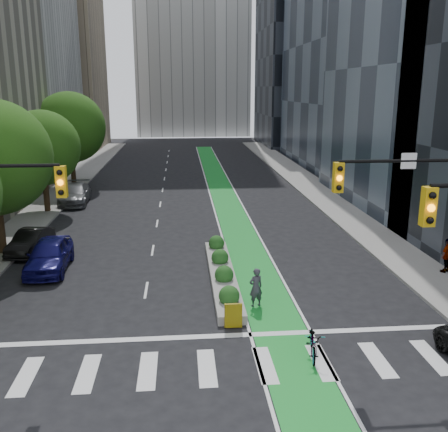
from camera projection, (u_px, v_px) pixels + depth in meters
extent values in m
plane|color=black|center=(205.00, 353.00, 17.98)|extent=(160.00, 160.00, 0.00)
cube|color=gray|center=(47.00, 203.00, 41.09)|extent=(3.60, 90.00, 0.15)
cube|color=gray|center=(327.00, 198.00, 43.07)|extent=(3.60, 90.00, 0.15)
cube|color=#1A922F|center=(221.00, 189.00, 47.18)|extent=(2.20, 70.00, 0.01)
cube|color=tan|center=(53.00, 63.00, 76.75)|extent=(14.00, 16.00, 26.00)
cube|color=black|center=(305.00, 58.00, 81.79)|extent=(14.00, 18.00, 28.00)
cylinder|color=black|center=(45.00, 184.00, 37.73)|extent=(0.44, 0.44, 4.48)
sphere|color=#1E4A10|center=(42.00, 148.00, 37.05)|extent=(5.60, 5.60, 5.60)
cylinder|color=black|center=(72.00, 161.00, 47.29)|extent=(0.44, 0.44, 5.15)
sphere|color=#1E4A10|center=(70.00, 127.00, 46.51)|extent=(6.60, 6.60, 6.60)
cube|color=gold|center=(61.00, 182.00, 16.51)|extent=(0.34, 0.28, 1.05)
sphere|color=orange|center=(60.00, 183.00, 16.36)|extent=(0.20, 0.20, 0.20)
cylinder|color=black|center=(416.00, 161.00, 17.39)|extent=(5.50, 0.12, 0.12)
cube|color=gold|center=(338.00, 177.00, 17.30)|extent=(0.34, 0.28, 1.05)
sphere|color=orange|center=(340.00, 178.00, 17.15)|extent=(0.20, 0.20, 0.20)
cube|color=white|center=(409.00, 161.00, 17.34)|extent=(0.55, 0.04, 0.55)
cube|color=gold|center=(428.00, 207.00, 13.04)|extent=(0.34, 0.28, 1.05)
sphere|color=orange|center=(431.00, 208.00, 12.89)|extent=(0.20, 0.20, 0.20)
cube|color=gray|center=(222.00, 276.00, 24.78)|extent=(1.20, 10.00, 0.40)
cube|color=yellow|center=(233.00, 316.00, 19.68)|extent=(0.70, 0.12, 1.00)
sphere|color=#194C19|center=(229.00, 296.00, 21.29)|extent=(0.90, 0.90, 0.90)
sphere|color=#194C19|center=(224.00, 275.00, 23.71)|extent=(0.90, 0.90, 0.90)
sphere|color=#194C19|center=(220.00, 257.00, 26.12)|extent=(0.90, 0.90, 0.90)
sphere|color=#194C19|center=(216.00, 243.00, 28.53)|extent=(0.90, 0.90, 0.90)
imported|color=gray|center=(313.00, 342.00, 17.68)|extent=(1.05, 2.06, 1.03)
imported|color=#38343F|center=(256.00, 287.00, 21.61)|extent=(0.75, 0.62, 1.76)
imported|color=#0F0D52|center=(49.00, 255.00, 25.97)|extent=(2.14, 4.94, 1.66)
imported|color=black|center=(30.00, 241.00, 28.78)|extent=(1.96, 4.23, 1.34)
imported|color=#56585B|center=(75.00, 194.00, 41.10)|extent=(2.50, 5.57, 1.59)
imported|color=gray|center=(447.00, 255.00, 25.23)|extent=(1.12, 0.94, 1.79)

